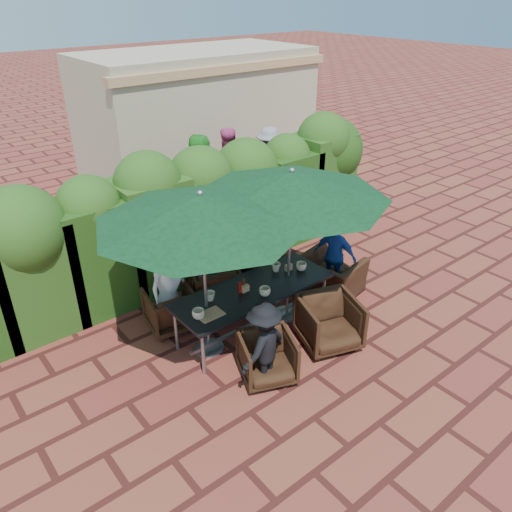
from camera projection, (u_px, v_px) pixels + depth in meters
ground at (263, 335)px, 7.56m from camera, size 80.00×80.00×0.00m
dining_table at (253, 293)px, 7.35m from camera, size 2.47×0.90×0.75m
umbrella_left at (201, 209)px, 6.21m from camera, size 2.77×2.77×2.46m
umbrella_right at (292, 185)px, 6.96m from camera, size 2.83×2.83×2.46m
chair_far_left at (170, 307)px, 7.58m from camera, size 0.81×0.77×0.72m
chair_far_mid at (213, 283)px, 8.12m from camera, size 0.96×0.93×0.79m
chair_far_right at (257, 266)px, 8.71m from camera, size 0.70×0.66×0.69m
chair_near_left at (267, 356)px, 6.59m from camera, size 0.88×0.86×0.71m
chair_near_right at (329, 320)px, 7.19m from camera, size 1.01×0.98×0.83m
chair_end_right at (331, 269)px, 8.44m from camera, size 0.81×1.09×0.86m
adult_far_left at (168, 284)px, 7.50m from camera, size 0.79×0.60×1.42m
adult_far_mid at (216, 273)px, 7.98m from camera, size 0.45×0.38×1.21m
adult_far_right at (255, 254)px, 8.45m from camera, size 0.68×0.48×1.32m
adult_near_left at (264, 346)px, 6.36m from camera, size 0.86×0.54×1.24m
adult_end_right at (335, 256)px, 8.41m from camera, size 0.58×0.84×1.30m
child_left at (198, 289)px, 8.00m from camera, size 0.28×0.23×0.76m
child_right at (232, 270)px, 8.37m from camera, size 0.41×0.37×0.91m
pedestrian_a at (201, 176)px, 11.06m from camera, size 1.77×0.67×1.88m
pedestrian_b at (227, 168)px, 11.52m from camera, size 0.91×0.57×1.87m
pedestrian_c at (269, 164)px, 11.99m from camera, size 1.23×1.02×1.75m
cup_a at (198, 314)px, 6.63m from camera, size 0.17×0.17×0.13m
cup_b at (210, 296)px, 7.02m from camera, size 0.14×0.14×0.13m
cup_c at (265, 292)px, 7.12m from camera, size 0.17×0.17×0.13m
cup_d at (276, 267)px, 7.73m from camera, size 0.15×0.15×0.14m
cup_e at (301, 266)px, 7.75m from camera, size 0.16×0.16×0.13m
ketchup_bottle at (240, 288)px, 7.18m from camera, size 0.04×0.04×0.17m
sauce_bottle at (244, 284)px, 7.27m from camera, size 0.04×0.04×0.17m
serving_tray at (210, 314)px, 6.72m from camera, size 0.35×0.25×0.02m
number_block_left at (245, 288)px, 7.22m from camera, size 0.12×0.06×0.10m
number_block_right at (288, 267)px, 7.76m from camera, size 0.12×0.06×0.10m
hedge_wall at (169, 210)px, 8.42m from camera, size 9.10×1.60×2.45m
building at (198, 113)px, 13.49m from camera, size 6.20×3.08×3.20m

